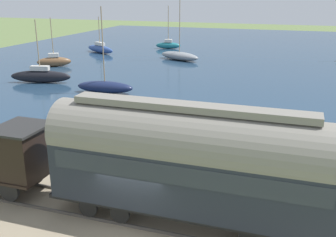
{
  "coord_description": "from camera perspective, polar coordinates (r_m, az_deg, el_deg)",
  "views": [
    {
      "loc": [
        -11.52,
        -5.21,
        8.71
      ],
      "look_at": [
        8.44,
        1.48,
        1.83
      ],
      "focal_mm": 42.0,
      "sensor_mm": 36.0,
      "label": 1
    }
  ],
  "objects": [
    {
      "name": "ground_plane",
      "position": [
        15.35,
        -4.97,
        -16.55
      ],
      "size": [
        200.0,
        200.0,
        0.0
      ],
      "primitive_type": "plane",
      "color": "#607542"
    },
    {
      "name": "sailboat_blue",
      "position": [
        59.01,
        -9.83,
        9.96
      ],
      "size": [
        3.72,
        5.82,
        5.13
      ],
      "rotation": [
        0.0,
        0.0,
        -0.49
      ],
      "color": "#335199",
      "rests_on": "harbor_water"
    },
    {
      "name": "harbor_water",
      "position": [
        56.5,
        13.18,
        8.77
      ],
      "size": [
        80.0,
        80.0,
        0.01
      ],
      "color": "navy",
      "rests_on": "ground"
    },
    {
      "name": "sailboat_navy",
      "position": [
        35.4,
        -9.14,
        4.58
      ],
      "size": [
        1.88,
        5.26,
        7.45
      ],
      "rotation": [
        0.0,
        0.0,
        0.1
      ],
      "color": "#192347",
      "rests_on": "harbor_water"
    },
    {
      "name": "sailboat_brown",
      "position": [
        49.33,
        -16.21,
        8.0
      ],
      "size": [
        2.95,
        3.98,
        5.73
      ],
      "rotation": [
        0.0,
        0.0,
        0.53
      ],
      "color": "brown",
      "rests_on": "harbor_water"
    },
    {
      "name": "sailboat_teal",
      "position": [
        62.42,
        0.04,
        10.63
      ],
      "size": [
        1.75,
        4.0,
        6.5
      ],
      "rotation": [
        0.0,
        0.0,
        0.19
      ],
      "color": "#1E707A",
      "rests_on": "harbor_water"
    },
    {
      "name": "sailboat_black",
      "position": [
        40.9,
        -18.0,
        5.91
      ],
      "size": [
        2.53,
        6.08,
        6.09
      ],
      "rotation": [
        0.0,
        0.0,
        0.26
      ],
      "color": "black",
      "rests_on": "harbor_water"
    },
    {
      "name": "rowboat_off_pier",
      "position": [
        27.34,
        -1.71,
        0.05
      ],
      "size": [
        1.61,
        2.35,
        0.47
      ],
      "rotation": [
        0.0,
        0.0,
        -0.27
      ],
      "color": "#B7B2A3",
      "rests_on": "harbor_water"
    },
    {
      "name": "rail_embankment",
      "position": [
        15.85,
        -3.84,
        -14.52
      ],
      "size": [
        5.96,
        56.0,
        0.47
      ],
      "color": "gray",
      "rests_on": "ground"
    },
    {
      "name": "passenger_coach",
      "position": [
        13.97,
        3.05,
        -6.01
      ],
      "size": [
        2.3,
        10.59,
        4.6
      ],
      "color": "black",
      "rests_on": "rail_embankment"
    },
    {
      "name": "sailboat_gray",
      "position": [
        52.04,
        1.67,
        9.1
      ],
      "size": [
        4.04,
        6.31,
        9.54
      ],
      "rotation": [
        0.0,
        0.0,
        -0.41
      ],
      "color": "gray",
      "rests_on": "harbor_water"
    },
    {
      "name": "steam_locomotive",
      "position": [
        18.19,
        -23.21,
        -4.73
      ],
      "size": [
        2.22,
        5.5,
        3.3
      ],
      "color": "black",
      "rests_on": "rail_embankment"
    }
  ]
}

